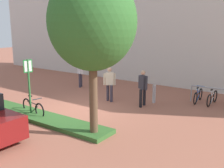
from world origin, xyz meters
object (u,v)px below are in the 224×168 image
object	(u,v)px
person_shirt_white	(110,82)
tree_sidewalk	(92,22)
bike_at_sign	(33,108)
bike_rack_cluster	(212,97)
bollard_steel	(154,94)
parking_sign_post	(29,80)
person_suited_navy	(143,86)
person_casual_tan	(80,71)

from	to	relation	value
person_shirt_white	tree_sidewalk	bearing A→B (deg)	-61.75
bike_at_sign	bike_rack_cluster	world-z (taller)	bike_at_sign
bike_at_sign	bollard_steel	distance (m)	5.73
parking_sign_post	person_suited_navy	world-z (taller)	parking_sign_post
bike_rack_cluster	person_casual_tan	xyz separation A→B (m)	(-7.63, -0.88, 0.63)
person_suited_navy	person_shirt_white	bearing A→B (deg)	-173.74
parking_sign_post	bike_at_sign	world-z (taller)	parking_sign_post
bollard_steel	person_suited_navy	size ratio (longest dim) A/B	0.52
bollard_steel	parking_sign_post	bearing A→B (deg)	-124.84
person_shirt_white	bike_rack_cluster	bearing A→B (deg)	28.79
parking_sign_post	tree_sidewalk	bearing A→B (deg)	-1.32
parking_sign_post	bollard_steel	distance (m)	5.94
bike_rack_cluster	person_suited_navy	distance (m)	3.47
tree_sidewalk	bollard_steel	world-z (taller)	tree_sidewalk
tree_sidewalk	person_casual_tan	size ratio (longest dim) A/B	3.18
parking_sign_post	person_casual_tan	xyz separation A→B (m)	(-1.87, 5.27, -0.60)
bike_at_sign	bike_rack_cluster	xyz separation A→B (m)	(5.76, 6.03, -0.00)
bike_rack_cluster	person_casual_tan	distance (m)	7.71
tree_sidewalk	parking_sign_post	distance (m)	4.14
person_suited_navy	bollard_steel	bearing A→B (deg)	78.32
bollard_steel	person_suited_navy	distance (m)	1.02
bike_rack_cluster	person_casual_tan	bearing A→B (deg)	-173.42
person_suited_navy	tree_sidewalk	bearing A→B (deg)	-85.83
person_suited_navy	parking_sign_post	bearing A→B (deg)	-128.70
bike_at_sign	person_casual_tan	size ratio (longest dim) A/B	0.97
bike_at_sign	bollard_steel	xyz separation A→B (m)	(3.33, 4.67, 0.10)
parking_sign_post	person_suited_navy	distance (m)	5.09
bollard_steel	person_casual_tan	distance (m)	5.25
bollard_steel	person_suited_navy	bearing A→B (deg)	-101.68
tree_sidewalk	parking_sign_post	xyz separation A→B (m)	(-3.45, 0.08, -2.29)
bollard_steel	tree_sidewalk	bearing A→B (deg)	-88.61
tree_sidewalk	person_suited_navy	xyz separation A→B (m)	(-0.29, 4.02, -2.89)
bollard_steel	person_casual_tan	world-z (taller)	person_casual_tan
tree_sidewalk	person_shirt_white	bearing A→B (deg)	118.25
bollard_steel	person_casual_tan	xyz separation A→B (m)	(-5.20, 0.48, 0.53)
person_suited_navy	bike_rack_cluster	bearing A→B (deg)	40.28
tree_sidewalk	person_shirt_white	distance (m)	5.22
bike_at_sign	bike_rack_cluster	size ratio (longest dim) A/B	0.79
person_suited_navy	person_casual_tan	bearing A→B (deg)	165.21
tree_sidewalk	bike_rack_cluster	size ratio (longest dim) A/B	2.60
tree_sidewalk	person_suited_navy	distance (m)	4.96
person_shirt_white	parking_sign_post	bearing A→B (deg)	-110.40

